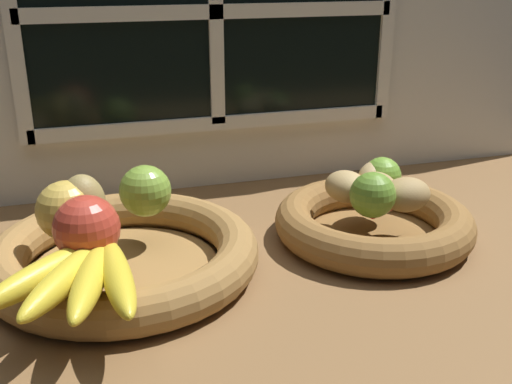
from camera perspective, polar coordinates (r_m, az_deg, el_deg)
The scene contains 16 objects.
ground_plane at distance 88.34cm, azimuth 0.79°, elevation -6.31°, with size 140.00×90.00×3.00cm, color brown.
back_wall at distance 107.86cm, azimuth -4.07°, elevation 15.00°, with size 140.00×4.60×55.00cm.
fruit_bowl_left at distance 82.29cm, azimuth -12.28°, elevation -5.82°, with size 35.66×35.66×5.49cm.
fruit_bowl_right at distance 91.60cm, azimuth 10.98°, elevation -2.86°, with size 29.26×29.26×5.49cm.
apple_red_front at distance 74.27cm, azimuth -15.63°, elevation -3.29°, with size 7.91×7.91×7.91cm, color #B73828.
apple_green_back at distance 85.33cm, azimuth -10.36°, elevation 0.10°, with size 7.22×7.22×7.22cm, color #7AA338.
apple_golden_left at distance 80.08cm, azimuth -17.38°, elevation -1.78°, with size 7.67×7.67×7.67cm, color gold.
pear_brown at distance 81.08cm, azimuth -15.93°, elevation -1.17°, with size 5.92×5.73×8.12cm, color olive.
banana_bunch_front at distance 69.09cm, azimuth -16.08°, elevation -7.40°, with size 17.04×19.93×3.23cm.
potato_oblong at distance 90.43cm, azimuth 8.46°, elevation 0.53°, with size 6.98×5.99×4.55cm, color tan.
potato_small at distance 88.58cm, azimuth 13.89°, elevation -0.23°, with size 7.42×5.91×4.81cm, color #A38451.
potato_large at distance 89.61cm, azimuth 11.21°, elevation 0.28°, with size 6.39×5.95×4.91cm, color #A38451.
potato_back at distance 93.95cm, azimuth 11.07°, elevation 1.35°, with size 7.30×4.54×5.18cm, color tan.
lime_near at distance 85.15cm, azimuth 10.91°, elevation -0.27°, with size 6.41×6.41×6.41cm, color olive.
lime_far at distance 93.88cm, azimuth 11.76°, elevation 1.48°, with size 5.80×5.80×5.80cm, color #6B9E33.
chili_pepper at distance 88.68cm, azimuth 13.18°, elevation -1.09°, with size 2.07×2.07×10.32cm, color red.
Camera 1 is at (-23.86, -74.84, 38.91)cm, focal length 42.56 mm.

